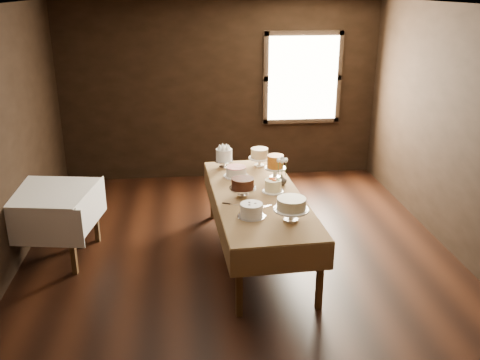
% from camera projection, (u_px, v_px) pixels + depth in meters
% --- Properties ---
extents(floor, '(5.00, 6.00, 0.01)m').
position_uv_depth(floor, '(242.00, 264.00, 5.97)').
color(floor, black).
rests_on(floor, ground).
extents(ceiling, '(5.00, 6.00, 0.01)m').
position_uv_depth(ceiling, '(242.00, 5.00, 4.99)').
color(ceiling, beige).
rests_on(ceiling, wall_back).
extents(wall_back, '(5.00, 0.02, 2.80)m').
position_uv_depth(wall_back, '(221.00, 92.00, 8.27)').
color(wall_back, black).
rests_on(wall_back, ground).
extents(wall_front, '(5.00, 0.02, 2.80)m').
position_uv_depth(wall_front, '(308.00, 314.00, 2.68)').
color(wall_front, black).
rests_on(wall_front, ground).
extents(wall_right, '(0.02, 6.00, 2.80)m').
position_uv_depth(wall_right, '(469.00, 139.00, 5.73)').
color(wall_right, black).
rests_on(wall_right, ground).
extents(window, '(1.10, 0.05, 1.30)m').
position_uv_depth(window, '(303.00, 78.00, 8.28)').
color(window, '#FFEABF').
rests_on(window, wall_back).
extents(display_table, '(1.09, 2.52, 0.77)m').
position_uv_depth(display_table, '(258.00, 199.00, 5.92)').
color(display_table, '#3E2711').
rests_on(display_table, ground).
extents(side_table, '(1.11, 1.11, 0.81)m').
position_uv_depth(side_table, '(48.00, 199.00, 5.92)').
color(side_table, '#3E2711').
rests_on(side_table, ground).
extents(cake_meringue, '(0.25, 0.25, 0.26)m').
position_uv_depth(cake_meringue, '(224.00, 159.00, 6.73)').
color(cake_meringue, silver).
rests_on(cake_meringue, display_table).
extents(cake_speckled, '(0.28, 0.28, 0.25)m').
position_uv_depth(cake_speckled, '(259.00, 158.00, 6.80)').
color(cake_speckled, white).
rests_on(cake_speckled, display_table).
extents(cake_lattice, '(0.31, 0.31, 0.12)m').
position_uv_depth(cake_lattice, '(236.00, 172.00, 6.45)').
color(cake_lattice, white).
rests_on(cake_lattice, display_table).
extents(cake_caramel, '(0.27, 0.27, 0.30)m').
position_uv_depth(cake_caramel, '(275.00, 168.00, 6.36)').
color(cake_caramel, white).
rests_on(cake_caramel, display_table).
extents(cake_chocolate, '(0.30, 0.30, 0.22)m').
position_uv_depth(cake_chocolate, '(243.00, 188.00, 5.83)').
color(cake_chocolate, silver).
rests_on(cake_chocolate, display_table).
extents(cake_flowers, '(0.25, 0.25, 0.15)m').
position_uv_depth(cake_flowers, '(273.00, 186.00, 5.96)').
color(cake_flowers, white).
rests_on(cake_flowers, display_table).
extents(cake_swirl, '(0.31, 0.31, 0.15)m').
position_uv_depth(cake_swirl, '(251.00, 211.00, 5.31)').
color(cake_swirl, silver).
rests_on(cake_swirl, display_table).
extents(cake_cream, '(0.36, 0.36, 0.25)m').
position_uv_depth(cake_cream, '(291.00, 210.00, 5.22)').
color(cake_cream, white).
rests_on(cake_cream, display_table).
extents(cake_server_a, '(0.23, 0.12, 0.01)m').
position_uv_depth(cake_server_a, '(266.00, 206.00, 5.59)').
color(cake_server_a, silver).
rests_on(cake_server_a, display_table).
extents(cake_server_b, '(0.21, 0.15, 0.01)m').
position_uv_depth(cake_server_b, '(290.00, 208.00, 5.55)').
color(cake_server_b, silver).
rests_on(cake_server_b, display_table).
extents(cake_server_c, '(0.04, 0.24, 0.01)m').
position_uv_depth(cake_server_c, '(250.00, 186.00, 6.13)').
color(cake_server_c, silver).
rests_on(cake_server_c, display_table).
extents(cake_server_d, '(0.12, 0.23, 0.01)m').
position_uv_depth(cake_server_d, '(276.00, 183.00, 6.24)').
color(cake_server_d, silver).
rests_on(cake_server_d, display_table).
extents(cake_server_e, '(0.23, 0.12, 0.01)m').
position_uv_depth(cake_server_e, '(237.00, 205.00, 5.62)').
color(cake_server_e, silver).
rests_on(cake_server_e, display_table).
extents(flower_vase, '(0.13, 0.13, 0.13)m').
position_uv_depth(flower_vase, '(282.00, 180.00, 6.17)').
color(flower_vase, '#2D2823').
rests_on(flower_vase, display_table).
extents(flower_bouquet, '(0.14, 0.14, 0.20)m').
position_uv_depth(flower_bouquet, '(282.00, 165.00, 6.11)').
color(flower_bouquet, white).
rests_on(flower_bouquet, flower_vase).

